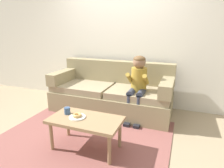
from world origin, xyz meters
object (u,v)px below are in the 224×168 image
person_child (138,82)px  toy_controller (74,124)px  donut (77,115)px  coffee_table (85,122)px  mug (67,111)px  couch (112,94)px

person_child → toy_controller: (-0.89, -0.60, -0.65)m
toy_controller → donut: bearing=-36.5°
coffee_table → mug: 0.31m
couch → donut: (0.03, -1.30, 0.13)m
couch → donut: size_ratio=18.50×
couch → person_child: (0.54, -0.21, 0.33)m
coffee_table → toy_controller: 0.77m
couch → person_child: size_ratio=2.02×
mug → toy_controller: (-0.20, 0.44, -0.45)m
person_child → mug: size_ratio=12.24×
donut → couch: bearing=91.3°
person_child → toy_controller: size_ratio=4.87×
mug → toy_controller: mug is taller
coffee_table → mug: size_ratio=10.18×
couch → toy_controller: couch is taller
toy_controller → person_child: bearing=49.5°
coffee_table → toy_controller: size_ratio=4.05×
donut → mug: bearing=164.9°
couch → coffee_table: 1.29m
coffee_table → mug: bearing=172.7°
mug → toy_controller: bearing=114.7°
coffee_table → person_child: (0.40, 1.08, 0.29)m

